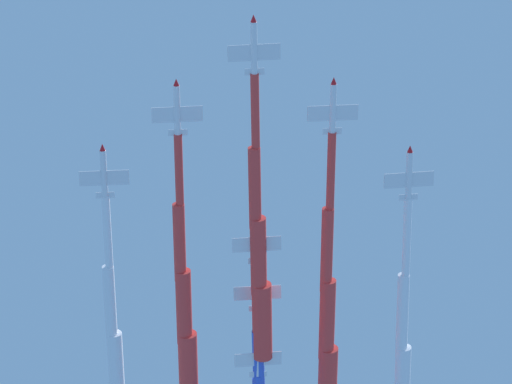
% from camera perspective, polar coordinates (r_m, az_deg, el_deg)
% --- Properties ---
extents(jet_lead, '(10.17, 63.53, 3.85)m').
position_cam_1_polar(jet_lead, '(214.38, 0.15, -3.00)').
color(jet_lead, silver).
extents(jet_port_inner, '(11.66, 68.10, 3.85)m').
position_cam_1_polar(jet_port_inner, '(224.14, 3.28, -5.91)').
color(jet_port_inner, silver).
extents(jet_starboard_inner, '(11.05, 63.55, 3.87)m').
position_cam_1_polar(jet_starboard_inner, '(222.84, -3.27, -5.30)').
color(jet_starboard_inner, silver).
extents(jet_starboard_mid, '(11.34, 66.31, 3.79)m').
position_cam_1_polar(jet_starboard_mid, '(231.31, -6.34, -8.10)').
color(jet_starboard_mid, silver).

